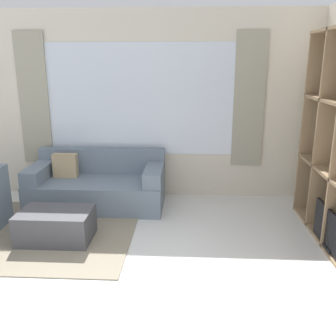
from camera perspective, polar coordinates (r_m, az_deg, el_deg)
wall_back at (r=5.58m, az=-4.22°, el=9.42°), size 6.29×0.11×2.70m
area_rug at (r=4.83m, az=-19.30°, el=-9.24°), size 2.32×1.92×0.01m
couch_main at (r=5.43m, az=-10.65°, el=-2.67°), size 1.85×0.93×0.75m
ottoman at (r=4.50m, az=-16.71°, el=-8.42°), size 0.82×0.54×0.36m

